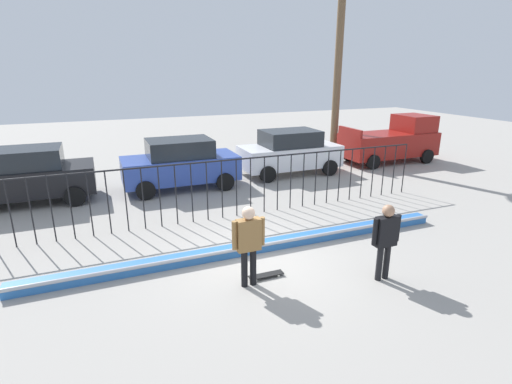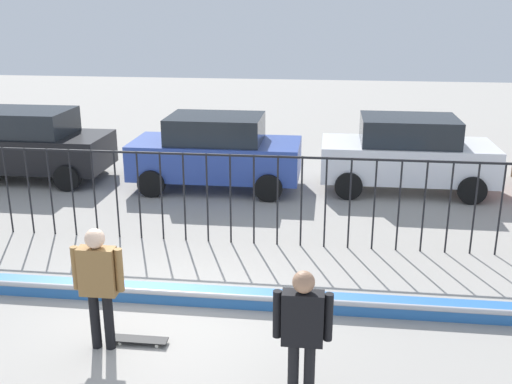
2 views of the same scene
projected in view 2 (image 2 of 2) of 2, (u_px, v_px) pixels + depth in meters
ground_plane at (168, 318)px, 9.15m from camera, size 60.00×60.00×0.00m
bowl_coping_ledge at (177, 294)px, 9.65m from camera, size 11.00×0.40×0.27m
perimeter_fence at (207, 188)px, 11.78m from camera, size 14.04×0.04×1.83m
skateboarder at (98, 278)px, 8.07m from camera, size 0.72×0.27×1.78m
skateboard at (140, 340)px, 8.47m from camera, size 0.80×0.20×0.07m
camera_operator at (302, 326)px, 6.94m from camera, size 0.70×0.26×1.73m
parked_car_black at (28, 144)px, 16.13m from camera, size 4.30×2.12×1.90m
parked_car_blue at (216, 151)px, 15.33m from camera, size 4.30×2.12×1.90m
parked_car_white at (407, 153)px, 15.14m from camera, size 4.30×2.12×1.90m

